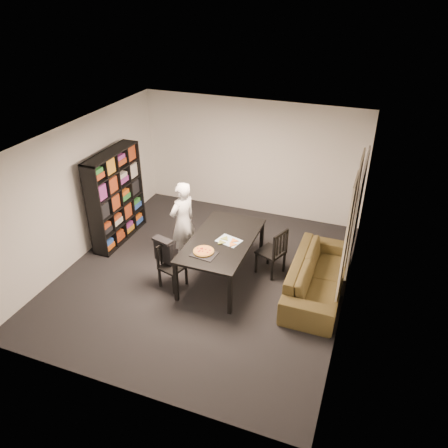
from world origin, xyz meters
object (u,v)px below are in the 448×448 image
at_px(person, 183,222).
at_px(pepperoni_pizza, 204,251).
at_px(chair_left, 169,262).
at_px(baking_tray, 204,254).
at_px(bookshelf, 116,197).
at_px(dining_table, 222,243).
at_px(sofa, 318,276).
at_px(chair_right, 275,250).

relative_size(person, pepperoni_pizza, 4.56).
bearing_deg(chair_left, pepperoni_pizza, -70.97).
bearing_deg(person, baking_tray, 66.09).
bearing_deg(pepperoni_pizza, bookshelf, 156.37).
relative_size(dining_table, sofa, 0.86).
distance_m(bookshelf, sofa, 4.24).
height_order(baking_tray, pepperoni_pizza, pepperoni_pizza).
bearing_deg(baking_tray, pepperoni_pizza, 125.23).
distance_m(chair_left, sofa, 2.59).
bearing_deg(pepperoni_pizza, chair_left, -176.75).
distance_m(chair_left, chair_right, 1.91).
distance_m(bookshelf, baking_tray, 2.61).
distance_m(baking_tray, pepperoni_pizza, 0.06).
bearing_deg(baking_tray, bookshelf, 155.68).
bearing_deg(chair_left, person, 23.94).
height_order(chair_left, chair_right, chair_right).
bearing_deg(chair_left, dining_table, -39.87).
xyz_separation_m(bookshelf, pepperoni_pizza, (2.34, -1.02, -0.13)).
bearing_deg(bookshelf, baking_tray, -24.32).
xyz_separation_m(dining_table, person, (-0.91, 0.33, 0.07)).
bearing_deg(sofa, person, 86.67).
distance_m(bookshelf, dining_table, 2.54).
height_order(bookshelf, dining_table, bookshelf).
distance_m(bookshelf, chair_right, 3.37).
xyz_separation_m(chair_left, person, (-0.12, 0.87, 0.32)).
relative_size(chair_right, sofa, 0.42).
relative_size(chair_right, pepperoni_pizza, 2.64).
distance_m(chair_left, person, 0.93).
height_order(bookshelf, chair_right, bookshelf).
relative_size(bookshelf, chair_left, 2.28).
bearing_deg(person, dining_table, 93.73).
height_order(bookshelf, chair_left, bookshelf).
xyz_separation_m(chair_right, baking_tray, (-0.97, -0.96, 0.28)).
height_order(chair_left, sofa, chair_left).
relative_size(bookshelf, sofa, 0.86).
distance_m(chair_right, baking_tray, 1.39).
relative_size(dining_table, baking_tray, 4.78).
distance_m(dining_table, chair_right, 0.98).
xyz_separation_m(chair_right, person, (-1.78, -0.08, 0.27)).
bearing_deg(baking_tray, chair_right, 44.67).
relative_size(chair_left, baking_tray, 2.08).
relative_size(person, baking_tray, 3.99).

